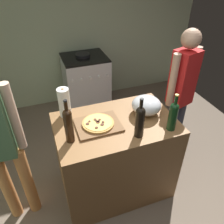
{
  "coord_description": "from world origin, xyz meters",
  "views": [
    {
      "loc": [
        -0.65,
        -0.85,
        2.22
      ],
      "look_at": [
        -0.05,
        0.79,
        0.98
      ],
      "focal_mm": 36.27,
      "sensor_mm": 36.0,
      "label": 1
    }
  ],
  "objects_px": {
    "wine_bottle_clear": "(68,124)",
    "paper_towel_roll": "(64,103)",
    "person_in_stripes": "(1,141)",
    "pizza": "(98,123)",
    "mixing_bowl": "(146,105)",
    "person_in_red": "(180,92)",
    "wine_bottle_dark": "(140,120)",
    "wine_bottle_amber": "(173,115)",
    "stove": "(86,83)"
  },
  "relations": [
    {
      "from": "pizza",
      "to": "mixing_bowl",
      "type": "height_order",
      "value": "mixing_bowl"
    },
    {
      "from": "stove",
      "to": "person_in_stripes",
      "type": "xyz_separation_m",
      "value": [
        -1.11,
        -1.68,
        0.52
      ]
    },
    {
      "from": "stove",
      "to": "person_in_stripes",
      "type": "bearing_deg",
      "value": -123.36
    },
    {
      "from": "wine_bottle_dark",
      "to": "wine_bottle_amber",
      "type": "bearing_deg",
      "value": -3.18
    },
    {
      "from": "mixing_bowl",
      "to": "wine_bottle_amber",
      "type": "bearing_deg",
      "value": -72.17
    },
    {
      "from": "pizza",
      "to": "person_in_stripes",
      "type": "xyz_separation_m",
      "value": [
        -0.81,
        0.02,
        0.02
      ]
    },
    {
      "from": "paper_towel_roll",
      "to": "stove",
      "type": "bearing_deg",
      "value": 69.45
    },
    {
      "from": "wine_bottle_clear",
      "to": "stove",
      "type": "relative_size",
      "value": 0.42
    },
    {
      "from": "paper_towel_roll",
      "to": "mixing_bowl",
      "type": "bearing_deg",
      "value": -16.56
    },
    {
      "from": "person_in_stripes",
      "to": "wine_bottle_clear",
      "type": "bearing_deg",
      "value": -13.68
    },
    {
      "from": "stove",
      "to": "person_in_red",
      "type": "xyz_separation_m",
      "value": [
        0.73,
        -1.46,
        0.49
      ]
    },
    {
      "from": "paper_towel_roll",
      "to": "wine_bottle_clear",
      "type": "relative_size",
      "value": 0.73
    },
    {
      "from": "person_in_stripes",
      "to": "person_in_red",
      "type": "distance_m",
      "value": 1.85
    },
    {
      "from": "wine_bottle_amber",
      "to": "person_in_red",
      "type": "xyz_separation_m",
      "value": [
        0.43,
        0.5,
        -0.13
      ]
    },
    {
      "from": "pizza",
      "to": "person_in_red",
      "type": "relative_size",
      "value": 0.18
    },
    {
      "from": "wine_bottle_dark",
      "to": "paper_towel_roll",
      "type": "bearing_deg",
      "value": 136.67
    },
    {
      "from": "wine_bottle_amber",
      "to": "stove",
      "type": "height_order",
      "value": "wine_bottle_amber"
    },
    {
      "from": "pizza",
      "to": "wine_bottle_amber",
      "type": "bearing_deg",
      "value": -23.62
    },
    {
      "from": "paper_towel_roll",
      "to": "person_in_red",
      "type": "height_order",
      "value": "person_in_red"
    },
    {
      "from": "wine_bottle_amber",
      "to": "stove",
      "type": "distance_m",
      "value": 2.08
    },
    {
      "from": "paper_towel_roll",
      "to": "wine_bottle_clear",
      "type": "height_order",
      "value": "wine_bottle_clear"
    },
    {
      "from": "pizza",
      "to": "wine_bottle_dark",
      "type": "bearing_deg",
      "value": -40.11
    },
    {
      "from": "wine_bottle_clear",
      "to": "stove",
      "type": "bearing_deg",
      "value": 72.53
    },
    {
      "from": "paper_towel_roll",
      "to": "wine_bottle_amber",
      "type": "distance_m",
      "value": 0.99
    },
    {
      "from": "wine_bottle_clear",
      "to": "pizza",
      "type": "bearing_deg",
      "value": 21.86
    },
    {
      "from": "mixing_bowl",
      "to": "stove",
      "type": "bearing_deg",
      "value": 96.95
    },
    {
      "from": "mixing_bowl",
      "to": "person_in_stripes",
      "type": "height_order",
      "value": "person_in_stripes"
    },
    {
      "from": "wine_bottle_dark",
      "to": "wine_bottle_clear",
      "type": "bearing_deg",
      "value": 166.62
    },
    {
      "from": "wine_bottle_amber",
      "to": "wine_bottle_clear",
      "type": "bearing_deg",
      "value": 170.15
    },
    {
      "from": "wine_bottle_dark",
      "to": "wine_bottle_clear",
      "type": "relative_size",
      "value": 0.93
    },
    {
      "from": "wine_bottle_clear",
      "to": "paper_towel_roll",
      "type": "bearing_deg",
      "value": 85.45
    },
    {
      "from": "pizza",
      "to": "wine_bottle_dark",
      "type": "xyz_separation_m",
      "value": [
        0.29,
        -0.24,
        0.13
      ]
    },
    {
      "from": "pizza",
      "to": "paper_towel_roll",
      "type": "relative_size",
      "value": 0.98
    },
    {
      "from": "wine_bottle_dark",
      "to": "person_in_red",
      "type": "distance_m",
      "value": 0.89
    },
    {
      "from": "person_in_stripes",
      "to": "pizza",
      "type": "bearing_deg",
      "value": -1.48
    },
    {
      "from": "paper_towel_roll",
      "to": "person_in_stripes",
      "type": "height_order",
      "value": "person_in_stripes"
    },
    {
      "from": "paper_towel_roll",
      "to": "stove",
      "type": "xyz_separation_m",
      "value": [
        0.54,
        1.44,
        -0.62
      ]
    },
    {
      "from": "mixing_bowl",
      "to": "paper_towel_roll",
      "type": "xyz_separation_m",
      "value": [
        -0.74,
        0.22,
        0.06
      ]
    },
    {
      "from": "person_in_stripes",
      "to": "mixing_bowl",
      "type": "bearing_deg",
      "value": 0.76
    },
    {
      "from": "mixing_bowl",
      "to": "stove",
      "type": "distance_m",
      "value": 1.77
    },
    {
      "from": "person_in_stripes",
      "to": "person_in_red",
      "type": "bearing_deg",
      "value": 6.73
    },
    {
      "from": "person_in_stripes",
      "to": "wine_bottle_dark",
      "type": "bearing_deg",
      "value": -13.53
    },
    {
      "from": "wine_bottle_dark",
      "to": "person_in_red",
      "type": "bearing_deg",
      "value": 33.04
    },
    {
      "from": "mixing_bowl",
      "to": "person_in_stripes",
      "type": "xyz_separation_m",
      "value": [
        -1.31,
        -0.02,
        -0.04
      ]
    },
    {
      "from": "paper_towel_roll",
      "to": "wine_bottle_dark",
      "type": "distance_m",
      "value": 0.73
    },
    {
      "from": "mixing_bowl",
      "to": "person_in_red",
      "type": "distance_m",
      "value": 0.57
    },
    {
      "from": "wine_bottle_clear",
      "to": "wine_bottle_amber",
      "type": "distance_m",
      "value": 0.88
    },
    {
      "from": "mixing_bowl",
      "to": "paper_towel_roll",
      "type": "bearing_deg",
      "value": 163.44
    },
    {
      "from": "wine_bottle_clear",
      "to": "person_in_red",
      "type": "bearing_deg",
      "value": 14.94
    },
    {
      "from": "wine_bottle_amber",
      "to": "person_in_stripes",
      "type": "bearing_deg",
      "value": 168.68
    }
  ]
}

